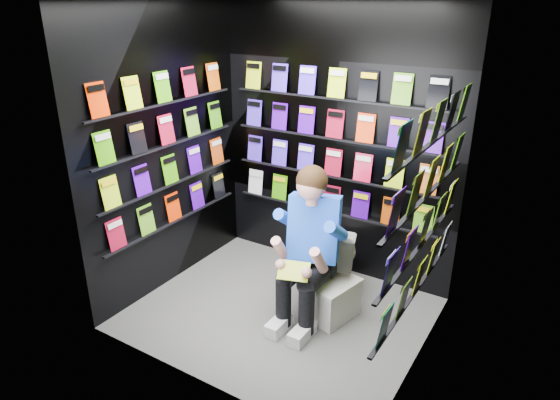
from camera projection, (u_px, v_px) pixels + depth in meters
The scene contains 13 objects.
floor at pixel (279, 313), 4.37m from camera, with size 2.40×2.40×0.00m, color #555653.
wall_back at pixel (336, 143), 4.67m from camera, with size 2.40×0.04×2.60m, color black.
wall_front at pixel (194, 218), 3.09m from camera, with size 2.40×0.04×2.60m, color black.
wall_left at pixel (166, 150), 4.47m from camera, with size 0.04×2.00×2.60m, color black.
wall_right at pixel (433, 204), 3.29m from camera, with size 0.04×2.00×2.60m, color black.
comics_back at pixel (334, 143), 4.64m from camera, with size 2.10×0.06×1.37m, color #CB480C, non-canonical shape.
comics_left at pixel (168, 150), 4.45m from camera, with size 0.06×1.70×1.37m, color #CB480C, non-canonical shape.
comics_right at pixel (429, 203), 3.31m from camera, with size 0.06×1.70×1.37m, color #CB480C, non-canonical shape.
toilet at pixel (334, 257), 4.56m from camera, with size 0.42×0.75×0.73m, color white.
longbox at pixel (335, 302), 4.25m from camera, with size 0.23×0.42×0.32m, color silver.
longbox_lid at pixel (336, 285), 4.18m from camera, with size 0.25×0.44×0.03m, color silver.
reader at pixel (315, 229), 4.10m from camera, with size 0.56×0.82×1.52m, color blue, non-canonical shape.
held_comic at pixel (294, 271), 3.91m from camera, with size 0.25×0.01×0.17m, color green.
Camera 1 is at (1.94, -3.12, 2.57)m, focal length 32.00 mm.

